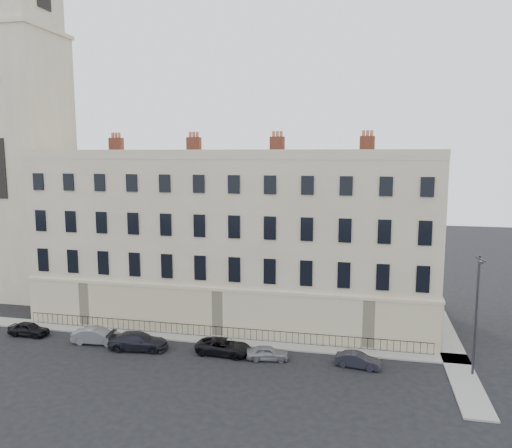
# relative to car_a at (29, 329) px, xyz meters

# --- Properties ---
(ground) EXTENTS (160.00, 160.00, 0.00)m
(ground) POSITION_rel_car_a_xyz_m (21.84, -2.55, -0.59)
(ground) COLOR black
(ground) RESTS_ON ground
(terrace) EXTENTS (36.22, 12.22, 17.00)m
(terrace) POSITION_rel_car_a_xyz_m (15.88, 9.42, 6.90)
(terrace) COLOR #C1AE8F
(terrace) RESTS_ON ground
(church_tower) EXTENTS (8.00, 8.13, 44.00)m
(church_tower) POSITION_rel_car_a_xyz_m (-8.16, 11.44, 18.07)
(church_tower) COLOR #C1AE8F
(church_tower) RESTS_ON ground
(pavement_terrace) EXTENTS (48.00, 2.00, 0.12)m
(pavement_terrace) POSITION_rel_car_a_xyz_m (11.84, 2.45, -0.53)
(pavement_terrace) COLOR gray
(pavement_terrace) RESTS_ON ground
(pavement_east_return) EXTENTS (2.00, 24.00, 0.12)m
(pavement_east_return) POSITION_rel_car_a_xyz_m (34.84, 5.45, -0.53)
(pavement_east_return) COLOR gray
(pavement_east_return) RESTS_ON ground
(railings) EXTENTS (35.00, 0.04, 0.96)m
(railings) POSITION_rel_car_a_xyz_m (15.84, 2.85, -0.04)
(railings) COLOR black
(railings) RESTS_ON ground
(car_a) EXTENTS (3.51, 1.45, 1.19)m
(car_a) POSITION_rel_car_a_xyz_m (0.00, 0.00, 0.00)
(car_a) COLOR black
(car_a) RESTS_ON ground
(car_b) EXTENTS (4.06, 1.74, 1.30)m
(car_b) POSITION_rel_car_a_xyz_m (6.62, -0.36, 0.06)
(car_b) COLOR slate
(car_b) RESTS_ON ground
(car_c) EXTENTS (4.93, 2.47, 1.38)m
(car_c) POSITION_rel_car_a_xyz_m (10.52, -0.80, 0.09)
(car_c) COLOR black
(car_c) RESTS_ON ground
(car_d) EXTENTS (4.49, 2.29, 1.21)m
(car_d) POSITION_rel_car_a_xyz_m (17.43, -0.25, 0.01)
(car_d) COLOR black
(car_d) RESTS_ON ground
(car_e) EXTENTS (3.35, 1.80, 1.08)m
(car_e) POSITION_rel_car_a_xyz_m (20.95, -0.56, -0.05)
(car_e) COLOR gray
(car_e) RESTS_ON ground
(car_f) EXTENTS (3.43, 1.63, 1.09)m
(car_f) POSITION_rel_car_a_xyz_m (27.64, -0.46, -0.05)
(car_f) COLOR black
(car_f) RESTS_ON ground
(streetlamp) EXTENTS (0.49, 1.85, 8.62)m
(streetlamp) POSITION_rel_car_a_xyz_m (35.53, -0.24, 4.18)
(streetlamp) COLOR #323238
(streetlamp) RESTS_ON ground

